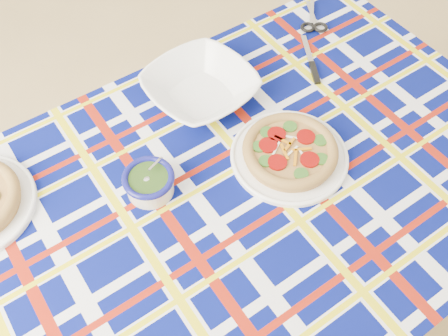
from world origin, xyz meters
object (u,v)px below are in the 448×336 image
main_focaccia_plate (290,151)px  serving_bowl (200,88)px  dining_table (232,208)px  pesto_bowl (149,182)px

main_focaccia_plate → serving_bowl: (-0.07, 0.29, 0.01)m
dining_table → main_focaccia_plate: bearing=1.0°
pesto_bowl → dining_table: bearing=-34.8°
dining_table → serving_bowl: size_ratio=5.52×
dining_table → pesto_bowl: size_ratio=12.79×
main_focaccia_plate → pesto_bowl: 0.34m
dining_table → serving_bowl: 0.33m
dining_table → main_focaccia_plate: (0.17, 0.01, 0.10)m
pesto_bowl → serving_bowl: 0.31m
main_focaccia_plate → pesto_bowl: bearing=162.7°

